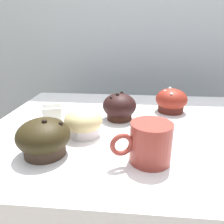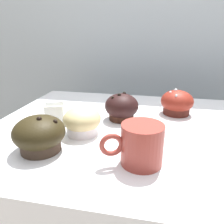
# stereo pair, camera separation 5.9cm
# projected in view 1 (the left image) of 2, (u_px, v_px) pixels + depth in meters

# --- Properties ---
(wall_back) EXTENTS (3.20, 0.10, 1.80)m
(wall_back) POSITION_uv_depth(u_px,v_px,m) (152.00, 89.00, 1.18)
(wall_back) COLOR #A8B2B7
(wall_back) RESTS_ON ground
(muffin_front_center) EXTENTS (0.10, 0.10, 0.07)m
(muffin_front_center) POSITION_uv_depth(u_px,v_px,m) (84.00, 123.00, 0.55)
(muffin_front_center) COLOR white
(muffin_front_center) RESTS_ON display_counter
(muffin_back_left) EXTENTS (0.10, 0.10, 0.08)m
(muffin_back_left) POSITION_uv_depth(u_px,v_px,m) (171.00, 101.00, 0.71)
(muffin_back_left) COLOR #4F1E16
(muffin_back_left) RESTS_ON display_counter
(muffin_back_right) EXTENTS (0.10, 0.10, 0.08)m
(muffin_back_right) POSITION_uv_depth(u_px,v_px,m) (119.00, 107.00, 0.65)
(muffin_back_right) COLOR #331A11
(muffin_back_right) RESTS_ON display_counter
(muffin_front_left) EXTENTS (0.11, 0.11, 0.08)m
(muffin_front_left) POSITION_uv_depth(u_px,v_px,m) (44.00, 138.00, 0.46)
(muffin_front_left) COLOR #3C2C20
(muffin_front_left) RESTS_ON display_counter
(coffee_cup) EXTENTS (0.12, 0.08, 0.08)m
(coffee_cup) POSITION_uv_depth(u_px,v_px,m) (150.00, 142.00, 0.43)
(coffee_cup) COLOR #99382D
(coffee_cup) RESTS_ON display_counter
(price_card) EXTENTS (0.06, 0.06, 0.06)m
(price_card) POSITION_uv_depth(u_px,v_px,m) (52.00, 116.00, 0.60)
(price_card) COLOR white
(price_card) RESTS_ON display_counter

